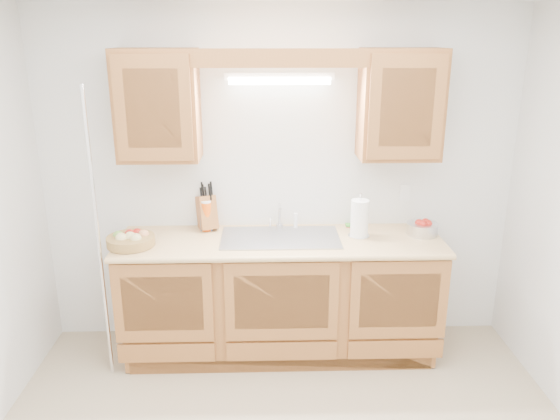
{
  "coord_description": "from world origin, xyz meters",
  "views": [
    {
      "loc": [
        -0.11,
        -2.43,
        2.28
      ],
      "look_at": [
        -0.01,
        0.85,
        1.23
      ],
      "focal_mm": 35.0,
      "sensor_mm": 36.0,
      "label": 1
    }
  ],
  "objects_px": {
    "knife_block": "(207,212)",
    "apple_bowl": "(422,228)",
    "fruit_basket": "(131,239)",
    "paper_towel": "(360,219)"
  },
  "relations": [
    {
      "from": "knife_block",
      "to": "apple_bowl",
      "type": "height_order",
      "value": "knife_block"
    },
    {
      "from": "fruit_basket",
      "to": "knife_block",
      "type": "xyz_separation_m",
      "value": [
        0.49,
        0.34,
        0.08
      ]
    },
    {
      "from": "paper_towel",
      "to": "apple_bowl",
      "type": "xyz_separation_m",
      "value": [
        0.47,
        0.03,
        -0.08
      ]
    },
    {
      "from": "knife_block",
      "to": "apple_bowl",
      "type": "relative_size",
      "value": 1.43
    },
    {
      "from": "fruit_basket",
      "to": "paper_towel",
      "type": "bearing_deg",
      "value": 4.74
    },
    {
      "from": "apple_bowl",
      "to": "paper_towel",
      "type": "bearing_deg",
      "value": -176.43
    },
    {
      "from": "fruit_basket",
      "to": "apple_bowl",
      "type": "xyz_separation_m",
      "value": [
        2.06,
        0.16,
        0.01
      ]
    },
    {
      "from": "fruit_basket",
      "to": "paper_towel",
      "type": "distance_m",
      "value": 1.6
    },
    {
      "from": "knife_block",
      "to": "apple_bowl",
      "type": "distance_m",
      "value": 1.58
    },
    {
      "from": "knife_block",
      "to": "paper_towel",
      "type": "height_order",
      "value": "knife_block"
    }
  ]
}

